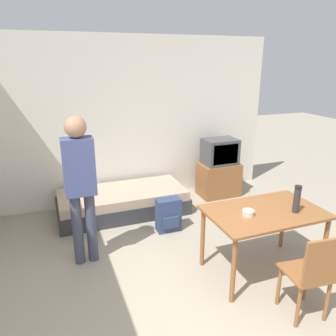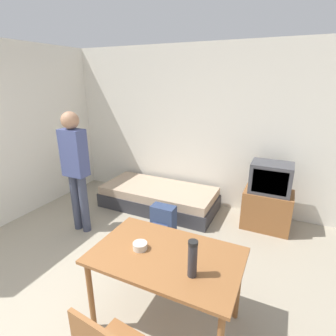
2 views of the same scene
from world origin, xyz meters
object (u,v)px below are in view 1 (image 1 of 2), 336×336
at_px(backpack, 168,215).
at_px(daybed, 123,202).
at_px(tv, 219,170).
at_px(person_standing, 80,180).
at_px(dining_table, 264,218).
at_px(wooden_chair, 312,273).
at_px(thermos_flask, 297,198).
at_px(mate_bowl, 248,213).

bearing_deg(backpack, daybed, 121.28).
xyz_separation_m(tv, person_standing, (-2.48, -1.24, 0.56)).
relative_size(tv, backpack, 2.14).
bearing_deg(backpack, person_standing, -163.69).
xyz_separation_m(dining_table, wooden_chair, (-0.04, -0.77, -0.17)).
bearing_deg(thermos_flask, mate_bowl, 167.90).
height_order(daybed, dining_table, dining_table).
distance_m(daybed, person_standing, 1.58).
bearing_deg(dining_table, wooden_chair, -92.69).
relative_size(wooden_chair, backpack, 1.85).
height_order(dining_table, thermos_flask, thermos_flask).
distance_m(daybed, tv, 1.79).
bearing_deg(mate_bowl, person_standing, 149.73).
height_order(daybed, mate_bowl, mate_bowl).
distance_m(daybed, dining_table, 2.37).
bearing_deg(backpack, tv, 34.70).
distance_m(dining_table, backpack, 1.47).
relative_size(daybed, person_standing, 1.13).
relative_size(tv, person_standing, 0.58).
xyz_separation_m(wooden_chair, person_standing, (-1.80, 1.68, 0.54)).
bearing_deg(wooden_chair, person_standing, 136.99).
bearing_deg(person_standing, thermos_flask, -26.23).
bearing_deg(thermos_flask, person_standing, 153.77).
bearing_deg(dining_table, daybed, 118.90).
height_order(dining_table, mate_bowl, mate_bowl).
bearing_deg(person_standing, backpack, 16.31).
bearing_deg(person_standing, wooden_chair, -43.01).
bearing_deg(tv, person_standing, -153.39).
height_order(dining_table, person_standing, person_standing).
xyz_separation_m(daybed, backpack, (0.47, -0.78, 0.05)).
xyz_separation_m(wooden_chair, backpack, (-0.61, 2.02, -0.26)).
distance_m(thermos_flask, mate_bowl, 0.55).
xyz_separation_m(daybed, wooden_chair, (1.08, -2.80, 0.31)).
xyz_separation_m(dining_table, person_standing, (-1.83, 0.90, 0.37)).
relative_size(thermos_flask, backpack, 0.63).
relative_size(dining_table, mate_bowl, 10.06).
xyz_separation_m(tv, backpack, (-1.29, -0.90, -0.24)).
bearing_deg(tv, wooden_chair, -103.18).
xyz_separation_m(dining_table, backpack, (-0.65, 1.25, -0.43)).
distance_m(wooden_chair, person_standing, 2.52).
xyz_separation_m(daybed, thermos_flask, (1.40, -2.17, 0.73)).
height_order(tv, backpack, tv).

